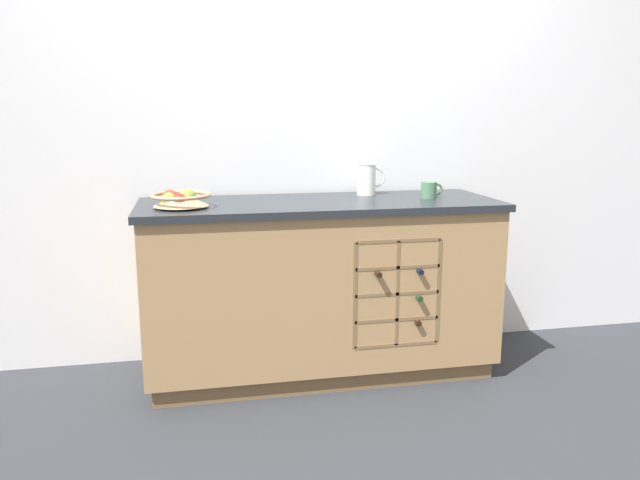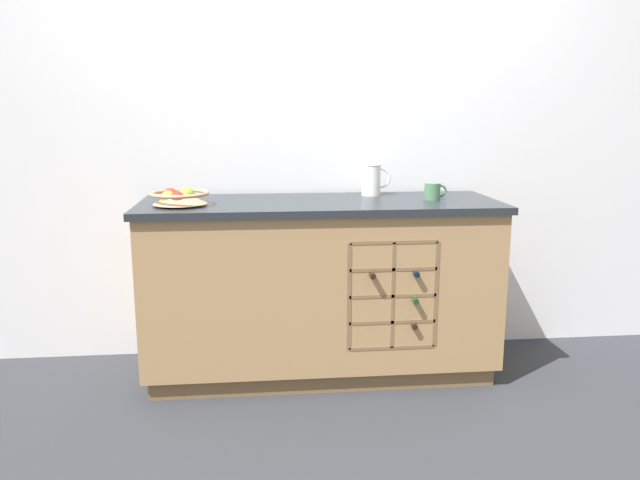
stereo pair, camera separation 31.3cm
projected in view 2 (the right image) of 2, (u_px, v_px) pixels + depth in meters
name	position (u px, v px, depth m)	size (l,w,h in m)	color
ground_plane	(320.00, 371.00, 3.27)	(14.00, 14.00, 0.00)	#2D3035
back_wall	(313.00, 123.00, 3.37)	(4.40, 0.06, 2.55)	white
kitchen_island	(321.00, 287.00, 3.18)	(1.78, 0.66, 0.90)	brown
fruit_bowl	(179.00, 197.00, 2.93)	(0.27, 0.27, 0.09)	tan
white_pitcher	(372.00, 179.00, 3.28)	(0.16, 0.10, 0.17)	white
ceramic_mug	(433.00, 191.00, 3.13)	(0.12, 0.08, 0.08)	#4C7A56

